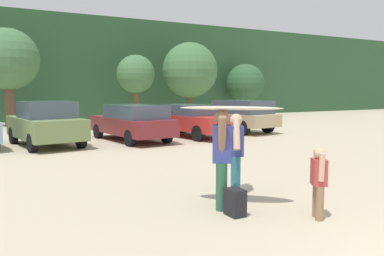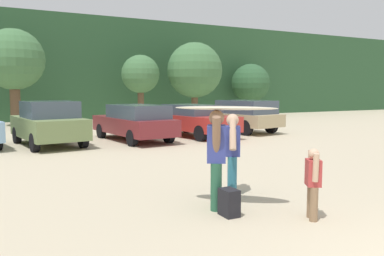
{
  "view_description": "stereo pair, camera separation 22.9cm",
  "coord_description": "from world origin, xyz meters",
  "px_view_note": "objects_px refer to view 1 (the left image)",
  "views": [
    {
      "loc": [
        -4.95,
        -1.97,
        2.07
      ],
      "look_at": [
        0.5,
        8.02,
        0.98
      ],
      "focal_mm": 37.13,
      "sensor_mm": 36.0,
      "label": 1
    },
    {
      "loc": [
        -4.74,
        -2.08,
        2.07
      ],
      "look_at": [
        0.5,
        8.02,
        0.98
      ],
      "focal_mm": 37.13,
      "sensor_mm": 36.0,
      "label": 2
    }
  ],
  "objects_px": {
    "parked_car_red": "(190,119)",
    "parked_car_tan": "(236,115)",
    "surfboard_cream": "(231,108)",
    "parked_car_maroon": "(132,122)",
    "backpack_dropped": "(235,202)",
    "parked_car_olive_green": "(46,124)",
    "person_child": "(319,179)",
    "person_companion": "(236,149)",
    "person_adult": "(222,153)"
  },
  "relations": [
    {
      "from": "parked_car_tan",
      "to": "surfboard_cream",
      "type": "bearing_deg",
      "value": 135.08
    },
    {
      "from": "parked_car_olive_green",
      "to": "parked_car_red",
      "type": "relative_size",
      "value": 0.88
    },
    {
      "from": "person_adult",
      "to": "person_companion",
      "type": "xyz_separation_m",
      "value": [
        0.8,
        0.72,
        -0.07
      ]
    },
    {
      "from": "parked_car_maroon",
      "to": "backpack_dropped",
      "type": "relative_size",
      "value": 10.73
    },
    {
      "from": "person_adult",
      "to": "person_companion",
      "type": "distance_m",
      "value": 1.08
    },
    {
      "from": "parked_car_red",
      "to": "parked_car_tan",
      "type": "distance_m",
      "value": 3.01
    },
    {
      "from": "parked_car_red",
      "to": "person_child",
      "type": "height_order",
      "value": "parked_car_red"
    },
    {
      "from": "parked_car_olive_green",
      "to": "backpack_dropped",
      "type": "distance_m",
      "value": 10.23
    },
    {
      "from": "person_companion",
      "to": "surfboard_cream",
      "type": "height_order",
      "value": "surfboard_cream"
    },
    {
      "from": "parked_car_tan",
      "to": "person_companion",
      "type": "xyz_separation_m",
      "value": [
        -6.76,
        -9.7,
        0.06
      ]
    },
    {
      "from": "person_companion",
      "to": "parked_car_olive_green",
      "type": "bearing_deg",
      "value": -44.14
    },
    {
      "from": "parked_car_red",
      "to": "parked_car_tan",
      "type": "bearing_deg",
      "value": -87.78
    },
    {
      "from": "parked_car_red",
      "to": "backpack_dropped",
      "type": "height_order",
      "value": "parked_car_red"
    },
    {
      "from": "person_adult",
      "to": "surfboard_cream",
      "type": "distance_m",
      "value": 0.8
    },
    {
      "from": "parked_car_tan",
      "to": "surfboard_cream",
      "type": "distance_m",
      "value": 12.9
    },
    {
      "from": "parked_car_maroon",
      "to": "parked_car_tan",
      "type": "relative_size",
      "value": 0.97
    },
    {
      "from": "person_companion",
      "to": "backpack_dropped",
      "type": "distance_m",
      "value": 1.62
    },
    {
      "from": "person_companion",
      "to": "surfboard_cream",
      "type": "distance_m",
      "value": 1.36
    },
    {
      "from": "parked_car_tan",
      "to": "person_child",
      "type": "distance_m",
      "value": 13.35
    },
    {
      "from": "parked_car_tan",
      "to": "person_adult",
      "type": "relative_size",
      "value": 2.89
    },
    {
      "from": "parked_car_maroon",
      "to": "parked_car_tan",
      "type": "height_order",
      "value": "parked_car_tan"
    },
    {
      "from": "parked_car_maroon",
      "to": "parked_car_tan",
      "type": "xyz_separation_m",
      "value": [
        5.74,
        0.88,
        0.05
      ]
    },
    {
      "from": "person_child",
      "to": "backpack_dropped",
      "type": "distance_m",
      "value": 1.4
    },
    {
      "from": "surfboard_cream",
      "to": "person_companion",
      "type": "bearing_deg",
      "value": -89.96
    },
    {
      "from": "parked_car_maroon",
      "to": "person_companion",
      "type": "xyz_separation_m",
      "value": [
        -1.02,
        -8.82,
        0.12
      ]
    },
    {
      "from": "parked_car_maroon",
      "to": "person_child",
      "type": "relative_size",
      "value": 4.2
    },
    {
      "from": "parked_car_maroon",
      "to": "person_companion",
      "type": "relative_size",
      "value": 3.01
    },
    {
      "from": "parked_car_olive_green",
      "to": "person_child",
      "type": "height_order",
      "value": "parked_car_olive_green"
    },
    {
      "from": "parked_car_olive_green",
      "to": "backpack_dropped",
      "type": "relative_size",
      "value": 9.51
    },
    {
      "from": "person_child",
      "to": "backpack_dropped",
      "type": "bearing_deg",
      "value": -3.17
    },
    {
      "from": "parked_car_red",
      "to": "parked_car_maroon",
      "type": "bearing_deg",
      "value": 84.92
    },
    {
      "from": "parked_car_red",
      "to": "parked_car_tan",
      "type": "height_order",
      "value": "parked_car_tan"
    },
    {
      "from": "parked_car_red",
      "to": "backpack_dropped",
      "type": "bearing_deg",
      "value": 145.52
    },
    {
      "from": "parked_car_maroon",
      "to": "person_adult",
      "type": "relative_size",
      "value": 2.79
    },
    {
      "from": "person_adult",
      "to": "person_child",
      "type": "bearing_deg",
      "value": 161.85
    },
    {
      "from": "parked_car_olive_green",
      "to": "person_companion",
      "type": "distance_m",
      "value": 9.2
    },
    {
      "from": "backpack_dropped",
      "to": "person_adult",
      "type": "bearing_deg",
      "value": 85.12
    },
    {
      "from": "person_companion",
      "to": "surfboard_cream",
      "type": "relative_size",
      "value": 0.95
    },
    {
      "from": "parked_car_maroon",
      "to": "person_child",
      "type": "bearing_deg",
      "value": 169.28
    },
    {
      "from": "surfboard_cream",
      "to": "parked_car_maroon",
      "type": "bearing_deg",
      "value": -59.89
    },
    {
      "from": "parked_car_red",
      "to": "surfboard_cream",
      "type": "distance_m",
      "value": 10.88
    },
    {
      "from": "person_child",
      "to": "backpack_dropped",
      "type": "xyz_separation_m",
      "value": [
        -1.1,
        0.76,
        -0.42
      ]
    },
    {
      "from": "parked_car_red",
      "to": "parked_car_tan",
      "type": "xyz_separation_m",
      "value": [
        2.94,
        0.64,
        0.07
      ]
    },
    {
      "from": "surfboard_cream",
      "to": "parked_car_red",
      "type": "bearing_deg",
      "value": -74.4
    },
    {
      "from": "person_child",
      "to": "surfboard_cream",
      "type": "height_order",
      "value": "surfboard_cream"
    },
    {
      "from": "person_child",
      "to": "person_companion",
      "type": "distance_m",
      "value": 1.99
    },
    {
      "from": "parked_car_olive_green",
      "to": "backpack_dropped",
      "type": "bearing_deg",
      "value": -179.78
    },
    {
      "from": "parked_car_olive_green",
      "to": "parked_car_tan",
      "type": "relative_size",
      "value": 0.86
    },
    {
      "from": "parked_car_olive_green",
      "to": "surfboard_cream",
      "type": "height_order",
      "value": "surfboard_cream"
    },
    {
      "from": "person_adult",
      "to": "surfboard_cream",
      "type": "bearing_deg",
      "value": 179.23
    }
  ]
}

